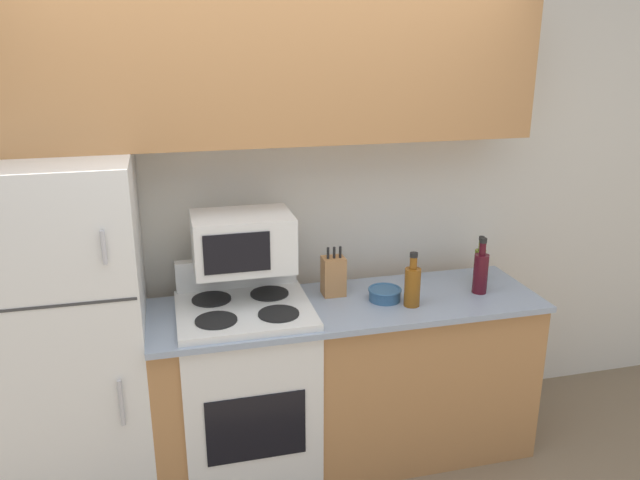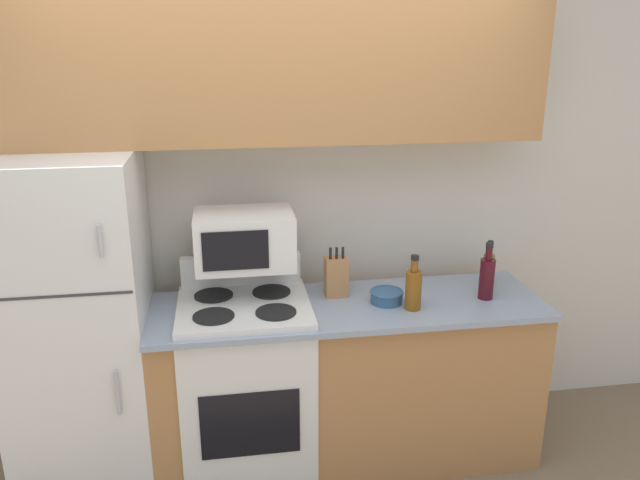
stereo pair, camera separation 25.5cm
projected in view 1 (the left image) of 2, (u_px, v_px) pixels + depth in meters
The scene contains 11 objects.
wall_back at pixel (267, 214), 3.40m from camera, with size 8.00×0.05×2.55m.
lower_cabinets at pixel (346, 380), 3.31m from camera, with size 1.99×0.62×0.91m.
refrigerator at pixel (75, 336), 2.94m from camera, with size 0.65×0.73×1.70m.
upper_cabinets at pixel (270, 69), 2.97m from camera, with size 2.64×0.36×0.70m.
stove at pixel (247, 389), 3.17m from camera, with size 0.65×0.60×1.11m.
microwave at pixel (243, 241), 3.04m from camera, with size 0.48×0.35×0.27m.
knife_block at pixel (333, 276), 3.23m from camera, with size 0.12×0.10×0.26m.
bowl at pixel (385, 294), 3.18m from camera, with size 0.17×0.17×0.06m.
bottle_whiskey at pixel (412, 285), 3.09m from camera, with size 0.08×0.08×0.28m.
bottle_wine_red at pixel (481, 271), 3.25m from camera, with size 0.08×0.08×0.30m.
bottle_olive_oil at pixel (480, 264), 3.41m from camera, with size 0.06×0.06×0.26m.
Camera 1 is at (-0.53, -2.51, 2.19)m, focal length 35.00 mm.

